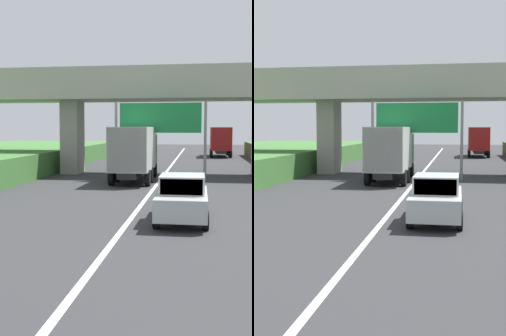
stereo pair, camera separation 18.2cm
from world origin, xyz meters
TOP-DOWN VIEW (x-y plane):
  - lane_centre_stripe at (0.00, 31.48)m, footprint 0.20×102.95m
  - overpass_bridge at (0.00, 39.35)m, footprint 40.00×4.80m
  - overhead_highway_sign at (0.00, 35.45)m, footprint 5.88×0.18m
  - truck_red at (4.88, 61.21)m, footprint 2.44×7.30m
  - truck_green at (-1.53, 34.74)m, footprint 2.44×7.30m
  - car_silver at (1.92, 22.48)m, footprint 1.86×4.10m

SIDE VIEW (x-z plane):
  - lane_centre_stripe at x=0.00m, z-range 0.00..0.01m
  - car_silver at x=1.92m, z-range 0.00..1.72m
  - truck_red at x=4.88m, z-range 0.21..3.65m
  - truck_green at x=-1.53m, z-range 0.21..3.65m
  - overhead_highway_sign at x=0.00m, z-range 1.18..6.24m
  - overpass_bridge at x=0.00m, z-range 1.90..9.46m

